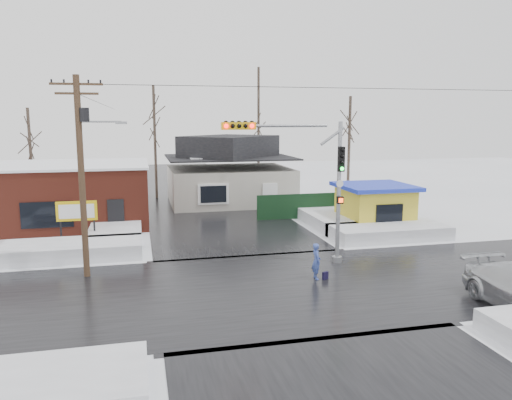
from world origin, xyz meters
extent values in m
plane|color=white|center=(0.00, 0.00, 0.00)|extent=(120.00, 120.00, 0.00)
cube|color=black|center=(0.00, 0.00, 0.01)|extent=(10.00, 120.00, 0.02)
cube|color=black|center=(0.00, 0.00, 0.01)|extent=(120.00, 10.00, 0.02)
cube|color=white|center=(-9.00, 7.00, 0.40)|extent=(7.00, 3.00, 0.80)
cube|color=white|center=(9.00, 7.00, 0.40)|extent=(7.00, 3.00, 0.80)
cube|color=white|center=(-9.00, -7.00, 0.35)|extent=(7.00, 3.00, 0.70)
cube|color=white|center=(-7.00, 12.00, 0.40)|extent=(3.00, 8.00, 0.80)
cube|color=white|center=(7.00, 12.00, 0.40)|extent=(3.00, 8.00, 0.80)
cylinder|color=gray|center=(4.00, 3.00, 3.50)|extent=(0.20, 0.20, 7.00)
cylinder|color=gray|center=(4.00, 3.00, 0.15)|extent=(0.50, 0.50, 0.30)
cylinder|color=gray|center=(1.00, 3.00, 6.80)|extent=(4.60, 0.14, 0.14)
cube|color=gold|center=(-1.00, 3.00, 6.80)|extent=(1.60, 0.28, 0.35)
sphere|color=#FF0C0C|center=(-1.60, 2.84, 6.80)|extent=(0.20, 0.20, 0.20)
sphere|color=#FF0C0C|center=(-0.40, 2.84, 6.80)|extent=(0.20, 0.20, 0.20)
cube|color=black|center=(4.00, 2.80, 5.20)|extent=(0.30, 0.22, 1.20)
sphere|color=#0CE533|center=(4.00, 2.66, 4.75)|extent=(0.18, 0.18, 0.18)
cube|color=black|center=(4.00, 2.80, 3.20)|extent=(0.30, 0.20, 0.35)
cylinder|color=#382619|center=(-8.00, 3.50, 4.50)|extent=(0.28, 0.28, 9.00)
cube|color=#382619|center=(-8.00, 3.50, 8.60)|extent=(2.20, 0.10, 0.10)
cube|color=#382619|center=(-8.00, 3.50, 8.20)|extent=(1.80, 0.10, 0.10)
cylinder|color=black|center=(-7.75, 3.50, 7.30)|extent=(0.44, 0.44, 0.60)
cylinder|color=gray|center=(-7.10, 3.50, 7.00)|extent=(1.80, 0.08, 0.08)
cube|color=gray|center=(-6.20, 3.50, 6.95)|extent=(0.50, 0.22, 0.12)
cube|color=maroon|center=(-11.00, 16.00, 2.00)|extent=(12.00, 8.00, 4.00)
cube|color=white|center=(-11.00, 16.00, 4.05)|extent=(12.20, 8.20, 0.15)
cube|color=black|center=(-11.00, 11.98, 1.40)|extent=(3.00, 0.08, 1.60)
cube|color=black|center=(-7.00, 11.98, 1.10)|extent=(1.00, 0.08, 2.20)
cylinder|color=black|center=(-9.90, 9.50, 0.90)|extent=(0.10, 0.10, 1.80)
cylinder|color=black|center=(-8.10, 9.50, 0.90)|extent=(0.10, 0.10, 1.80)
cube|color=gold|center=(-9.00, 9.50, 2.00)|extent=(2.20, 0.18, 1.10)
cube|color=white|center=(-9.00, 9.39, 2.00)|extent=(1.90, 0.02, 0.80)
cube|color=#BAB5A8|center=(2.00, 22.00, 1.50)|extent=(10.00, 8.00, 3.00)
cube|color=black|center=(2.00, 22.00, 3.90)|extent=(10.40, 8.40, 0.12)
pyramid|color=black|center=(2.00, 22.00, 4.86)|extent=(9.00, 7.00, 1.80)
cube|color=maroon|center=(5.20, 23.00, 4.90)|extent=(0.70, 0.70, 1.40)
cube|color=white|center=(0.00, 17.95, 1.40)|extent=(2.40, 0.12, 1.60)
cube|color=gold|center=(9.50, 10.00, 1.30)|extent=(4.00, 4.00, 2.60)
cube|color=#192EC1|center=(9.50, 10.00, 2.75)|extent=(4.60, 4.60, 0.25)
cube|color=black|center=(9.50, 7.97, 1.30)|extent=(1.80, 0.06, 1.20)
cube|color=black|center=(6.50, 14.00, 0.90)|extent=(8.00, 0.12, 1.80)
cylinder|color=#332821|center=(-4.00, 26.00, 5.00)|extent=(0.24, 0.24, 10.00)
cylinder|color=#332821|center=(6.00, 28.00, 6.00)|extent=(0.24, 0.24, 12.00)
cylinder|color=#332821|center=(12.00, 20.00, 4.50)|extent=(0.24, 0.24, 9.00)
cylinder|color=#332821|center=(-14.00, 24.00, 4.00)|extent=(0.24, 0.24, 8.00)
imported|color=#3B50A5|center=(2.06, 0.73, 0.82)|extent=(0.41, 0.61, 1.63)
cube|color=black|center=(2.43, 0.53, 0.17)|extent=(0.30, 0.21, 0.35)
camera|label=1|loc=(-5.54, -19.62, 7.14)|focal=35.00mm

